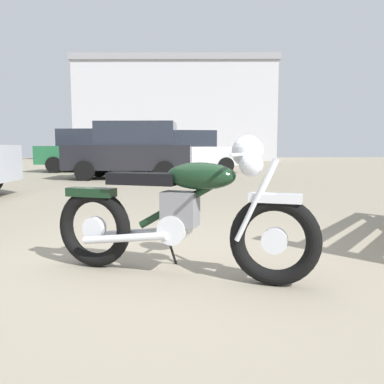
{
  "coord_description": "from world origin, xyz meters",
  "views": [
    {
      "loc": [
        0.12,
        -3.28,
        0.96
      ],
      "look_at": [
        0.33,
        0.72,
        0.52
      ],
      "focal_mm": 36.91,
      "sensor_mm": 36.0,
      "label": 1
    }
  ],
  "objects_px": {
    "vintage_motorcycle": "(186,211)",
    "dark_sedan_left": "(132,150)",
    "white_estate_far": "(189,152)",
    "red_hatchback_near": "(100,149)"
  },
  "relations": [
    {
      "from": "white_estate_far",
      "to": "dark_sedan_left",
      "type": "xyz_separation_m",
      "value": [
        -1.95,
        -3.48,
        0.08
      ]
    },
    {
      "from": "vintage_motorcycle",
      "to": "dark_sedan_left",
      "type": "distance_m",
      "value": 9.78
    },
    {
      "from": "vintage_motorcycle",
      "to": "white_estate_far",
      "type": "xyz_separation_m",
      "value": [
        0.6,
        13.16,
        0.34
      ]
    },
    {
      "from": "red_hatchback_near",
      "to": "white_estate_far",
      "type": "bearing_deg",
      "value": -179.51
    },
    {
      "from": "vintage_motorcycle",
      "to": "dark_sedan_left",
      "type": "xyz_separation_m",
      "value": [
        -1.35,
        9.68,
        0.43
      ]
    },
    {
      "from": "vintage_motorcycle",
      "to": "dark_sedan_left",
      "type": "bearing_deg",
      "value": 118.99
    },
    {
      "from": "red_hatchback_near",
      "to": "white_estate_far",
      "type": "relative_size",
      "value": 1.13
    },
    {
      "from": "vintage_motorcycle",
      "to": "white_estate_far",
      "type": "distance_m",
      "value": 13.18
    },
    {
      "from": "vintage_motorcycle",
      "to": "white_estate_far",
      "type": "height_order",
      "value": "white_estate_far"
    },
    {
      "from": "vintage_motorcycle",
      "to": "red_hatchback_near",
      "type": "relative_size",
      "value": 0.41
    }
  ]
}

